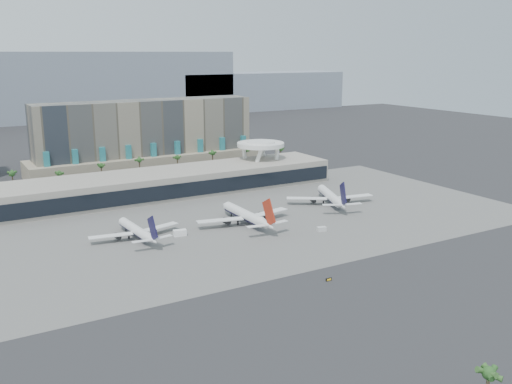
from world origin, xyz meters
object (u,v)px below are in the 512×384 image
airliner_centre (246,215)px  taxiway_sign (329,279)px  airliner_right (331,196)px  service_vehicle_a (180,233)px  airliner_left (136,230)px  service_vehicle_b (322,229)px

airliner_centre → taxiway_sign: bearing=-96.2°
airliner_right → service_vehicle_a: (-79.89, -8.57, -2.54)m
airliner_left → service_vehicle_b: airliner_left is taller
airliner_centre → service_vehicle_b: bearing=-48.1°
airliner_left → airliner_centre: airliner_centre is taller
airliner_left → airliner_centre: (45.48, -4.61, 0.55)m
airliner_left → airliner_centre: bearing=-9.5°
airliner_left → airliner_right: airliner_right is taller
airliner_left → service_vehicle_a: (15.53, -5.53, -2.04)m
service_vehicle_a → taxiway_sign: 68.98m
service_vehicle_b → airliner_centre: bearing=143.9°
airliner_left → service_vehicle_a: 16.61m
taxiway_sign → airliner_left: bearing=121.1°
airliner_left → airliner_centre: 45.71m
airliner_centre → airliner_right: size_ratio=1.06×
airliner_left → airliner_centre: size_ratio=0.86×
airliner_right → service_vehicle_a: 80.39m
airliner_right → service_vehicle_a: bearing=-152.8°
airliner_left → service_vehicle_a: size_ratio=7.47×
airliner_centre → service_vehicle_a: airliner_centre is taller
service_vehicle_b → airliner_right: bearing=59.8°
airliner_left → airliner_right: size_ratio=0.91×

